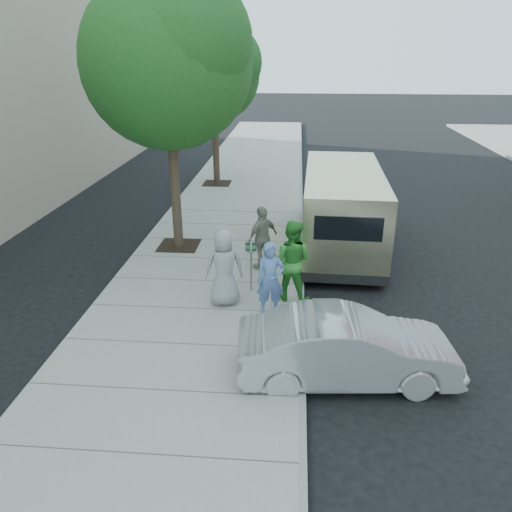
% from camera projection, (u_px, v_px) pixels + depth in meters
% --- Properties ---
extents(ground, '(120.00, 120.00, 0.00)m').
position_uv_depth(ground, '(246.00, 287.00, 12.94)').
color(ground, black).
rests_on(ground, ground).
extents(sidewalk, '(5.00, 60.00, 0.15)m').
position_uv_depth(sidewalk, '(208.00, 283.00, 12.98)').
color(sidewalk, gray).
rests_on(sidewalk, ground).
extents(curb_face, '(0.12, 60.00, 0.16)m').
position_uv_depth(curb_face, '(302.00, 287.00, 12.80)').
color(curb_face, gray).
rests_on(curb_face, ground).
extents(tree_near, '(4.62, 4.60, 7.53)m').
position_uv_depth(tree_near, '(169.00, 56.00, 13.17)').
color(tree_near, black).
rests_on(tree_near, sidewalk).
extents(tree_far, '(3.92, 3.80, 6.49)m').
position_uv_depth(tree_far, '(215.00, 70.00, 20.42)').
color(tree_far, black).
rests_on(tree_far, sidewalk).
extents(parking_meter, '(0.27, 0.11, 1.28)m').
position_uv_depth(parking_meter, '(251.00, 256.00, 12.08)').
color(parking_meter, gray).
rests_on(parking_meter, sidewalk).
extents(van, '(2.41, 6.61, 2.43)m').
position_uv_depth(van, '(342.00, 208.00, 15.02)').
color(van, beige).
rests_on(van, ground).
extents(sedan, '(4.14, 1.76, 1.33)m').
position_uv_depth(sedan, '(347.00, 348.00, 9.12)').
color(sedan, '#A2A5A9').
rests_on(sedan, ground).
extents(person_officer, '(0.69, 0.51, 1.71)m').
position_uv_depth(person_officer, '(270.00, 280.00, 11.01)').
color(person_officer, '#5375B1').
rests_on(person_officer, sidewalk).
extents(person_green_shirt, '(1.13, 0.98, 1.97)m').
position_uv_depth(person_green_shirt, '(291.00, 261.00, 11.67)').
color(person_green_shirt, '#318C2E').
rests_on(person_green_shirt, sidewalk).
extents(person_gray_shirt, '(1.02, 0.80, 1.84)m').
position_uv_depth(person_gray_shirt, '(224.00, 267.00, 11.48)').
color(person_gray_shirt, gray).
rests_on(person_gray_shirt, sidewalk).
extents(person_striped_polo, '(1.01, 1.05, 1.75)m').
position_uv_depth(person_striped_polo, '(263.00, 238.00, 13.39)').
color(person_striped_polo, gray).
rests_on(person_striped_polo, sidewalk).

